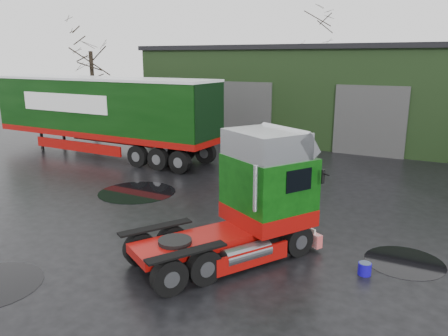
# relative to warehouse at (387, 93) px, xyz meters

# --- Properties ---
(ground) EXTENTS (100.00, 100.00, 0.00)m
(ground) POSITION_rel_warehouse_xyz_m (-2.00, -20.00, -3.16)
(ground) COLOR black
(warehouse) EXTENTS (32.40, 12.40, 6.30)m
(warehouse) POSITION_rel_warehouse_xyz_m (0.00, 0.00, 0.00)
(warehouse) COLOR black
(warehouse) RESTS_ON ground
(hero_tractor) EXTENTS (5.01, 6.22, 3.58)m
(hero_tractor) POSITION_rel_warehouse_xyz_m (-1.12, -21.83, -1.37)
(hero_tractor) COLOR #0A400A
(hero_tractor) RESTS_ON ground
(trailer_left) EXTENTS (14.51, 3.26, 4.49)m
(trailer_left) POSITION_rel_warehouse_xyz_m (-13.45, -13.13, -0.91)
(trailer_left) COLOR silver
(trailer_left) RESTS_ON ground
(wash_bucket) EXTENTS (0.41, 0.41, 0.32)m
(wash_bucket) POSITION_rel_warehouse_xyz_m (2.61, -20.82, -3.00)
(wash_bucket) COLOR #1307A4
(wash_bucket) RESTS_ON ground
(tree_left) EXTENTS (4.40, 4.40, 8.50)m
(tree_left) POSITION_rel_warehouse_xyz_m (-19.00, -8.00, 1.09)
(tree_left) COLOR black
(tree_left) RESTS_ON ground
(tree_back_a) EXTENTS (4.40, 4.40, 9.50)m
(tree_back_a) POSITION_rel_warehouse_xyz_m (-8.00, 10.00, 1.59)
(tree_back_a) COLOR black
(tree_back_a) RESTS_ON ground
(puddle_1) EXTENTS (2.15, 2.15, 0.01)m
(puddle_1) POSITION_rel_warehouse_xyz_m (3.46, -19.58, -3.15)
(puddle_1) COLOR black
(puddle_1) RESTS_ON ground
(puddle_2) EXTENTS (3.24, 3.24, 0.01)m
(puddle_2) POSITION_rel_warehouse_xyz_m (-7.24, -17.91, -3.15)
(puddle_2) COLOR black
(puddle_2) RESTS_ON ground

